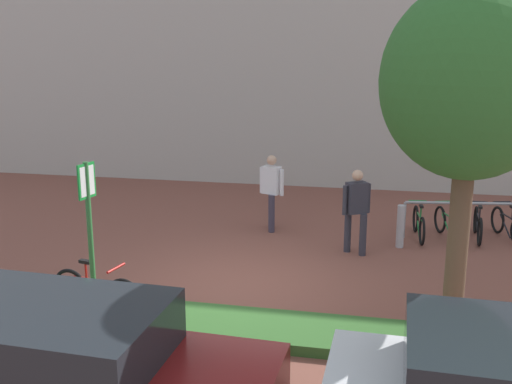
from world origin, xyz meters
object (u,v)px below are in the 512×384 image
(bike_at_sign, at_px, (97,293))
(person_casual_tan, at_px, (272,188))
(bike_rack_cluster, at_px, (478,224))
(bollard_steel, at_px, (400,226))
(car_maroon_wagon, at_px, (63,378))
(tree_sidewalk, at_px, (471,84))
(parking_sign_post, at_px, (89,218))
(person_suited_navy, at_px, (356,206))

(bike_at_sign, distance_m, person_casual_tan, 5.28)
(bike_at_sign, distance_m, bike_rack_cluster, 8.16)
(bollard_steel, xyz_separation_m, car_maroon_wagon, (-3.59, -7.24, 0.31))
(tree_sidewalk, bearing_deg, bollard_steel, 97.64)
(parking_sign_post, xyz_separation_m, bike_at_sign, (-0.04, 0.17, -1.25))
(bike_at_sign, xyz_separation_m, person_casual_tan, (1.87, 4.90, 0.63))
(bike_at_sign, bearing_deg, car_maroon_wagon, -69.66)
(parking_sign_post, height_order, bike_rack_cluster, parking_sign_post)
(tree_sidewalk, xyz_separation_m, parking_sign_post, (-5.23, -0.16, -2.01))
(car_maroon_wagon, bearing_deg, bollard_steel, 63.62)
(parking_sign_post, xyz_separation_m, bike_rack_cluster, (6.32, 5.29, -1.25))
(person_casual_tan, bearing_deg, bollard_steel, -13.32)
(bike_rack_cluster, xyz_separation_m, bollard_steel, (-1.66, -0.89, 0.10))
(parking_sign_post, height_order, bollard_steel, parking_sign_post)
(bike_at_sign, height_order, person_suited_navy, person_suited_navy)
(tree_sidewalk, xyz_separation_m, bike_at_sign, (-5.27, 0.02, -3.26))
(person_suited_navy, xyz_separation_m, person_casual_tan, (-1.93, 1.25, 0.00))
(bike_at_sign, bearing_deg, tree_sidewalk, -0.18)
(parking_sign_post, relative_size, bollard_steel, 2.72)
(parking_sign_post, distance_m, bike_rack_cluster, 8.33)
(bike_at_sign, bearing_deg, person_casual_tan, 69.07)
(parking_sign_post, bearing_deg, person_suited_navy, 45.43)
(person_suited_navy, xyz_separation_m, car_maroon_wagon, (-2.69, -6.65, -0.23))
(bike_rack_cluster, relative_size, car_maroon_wagon, 0.73)
(tree_sidewalk, height_order, person_casual_tan, tree_sidewalk)
(bike_at_sign, xyz_separation_m, person_suited_navy, (3.80, 3.65, 0.63))
(parking_sign_post, height_order, car_maroon_wagon, parking_sign_post)
(bollard_steel, relative_size, car_maroon_wagon, 0.21)
(person_suited_navy, distance_m, car_maroon_wagon, 7.18)
(tree_sidewalk, xyz_separation_m, person_casual_tan, (-3.40, 4.92, -2.63))
(bike_at_sign, xyz_separation_m, bollard_steel, (4.70, 4.23, 0.10))
(bollard_steel, distance_m, person_casual_tan, 2.96)
(person_suited_navy, bearing_deg, tree_sidewalk, -68.15)
(parking_sign_post, distance_m, person_suited_navy, 5.40)
(bike_rack_cluster, xyz_separation_m, person_casual_tan, (-4.49, -0.22, 0.64))
(tree_sidewalk, distance_m, bike_rack_cluster, 6.18)
(person_suited_navy, relative_size, car_maroon_wagon, 0.39)
(bollard_steel, bearing_deg, parking_sign_post, -136.64)
(person_suited_navy, bearing_deg, person_casual_tan, 147.01)
(parking_sign_post, distance_m, bollard_steel, 6.51)
(bike_rack_cluster, bearing_deg, car_maroon_wagon, -122.87)
(bike_at_sign, distance_m, car_maroon_wagon, 3.23)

